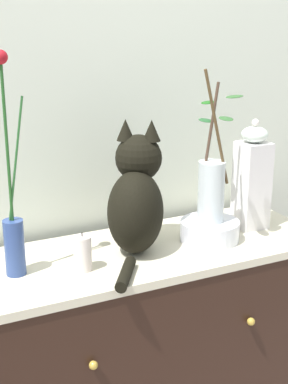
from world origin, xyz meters
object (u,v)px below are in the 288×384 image
object	(u,v)px
vase_slim_green	(13,226)
candle_pillar	(83,253)
sideboard	(144,377)
jar_lidded_porcelain	(252,179)
cat_sitting	(136,198)
vase_glass_clear	(211,186)
bowl_porcelain	(210,230)

from	to	relation	value
vase_slim_green	candle_pillar	bearing A→B (deg)	-19.51
sideboard	jar_lidded_porcelain	size ratio (longest dim) A/B	3.15
sideboard	cat_sitting	world-z (taller)	cat_sitting
cat_sitting	jar_lidded_porcelain	size ratio (longest dim) A/B	1.07
cat_sitting	candle_pillar	xyz separation A→B (m)	(-0.19, -0.06, -0.11)
sideboard	vase_glass_clear	xyz separation A→B (m)	(0.22, -0.02, 0.63)
vase_glass_clear	vase_slim_green	bearing A→B (deg)	177.38
sideboard	candle_pillar	bearing A→B (deg)	-165.08
cat_sitting	vase_slim_green	distance (m)	0.37
cat_sitting	candle_pillar	bearing A→B (deg)	-161.46
vase_glass_clear	jar_lidded_porcelain	world-z (taller)	vase_glass_clear
sideboard	vase_glass_clear	bearing A→B (deg)	-6.31
vase_slim_green	vase_glass_clear	distance (m)	0.60
jar_lidded_porcelain	candle_pillar	size ratio (longest dim) A/B	3.23
vase_slim_green	bowl_porcelain	distance (m)	0.61
vase_slim_green	sideboard	bearing A→B (deg)	-0.54
sideboard	jar_lidded_porcelain	distance (m)	0.73
jar_lidded_porcelain	sideboard	bearing A→B (deg)	-177.62
cat_sitting	bowl_porcelain	bearing A→B (deg)	-7.48
bowl_porcelain	jar_lidded_porcelain	xyz separation A→B (m)	(0.18, 0.04, 0.13)
vase_slim_green	bowl_porcelain	size ratio (longest dim) A/B	3.23
bowl_porcelain	jar_lidded_porcelain	bearing A→B (deg)	12.38
sideboard	vase_slim_green	xyz separation A→B (m)	(-0.39, 0.00, 0.59)
bowl_porcelain	vase_glass_clear	bearing A→B (deg)	-68.55
vase_glass_clear	jar_lidded_porcelain	size ratio (longest dim) A/B	1.29
vase_glass_clear	jar_lidded_porcelain	distance (m)	0.19
vase_glass_clear	candle_pillar	distance (m)	0.45
candle_pillar	vase_glass_clear	bearing A→B (deg)	4.42
vase_slim_green	bowl_porcelain	bearing A→B (deg)	-2.56
bowl_porcelain	vase_glass_clear	xyz separation A→B (m)	(0.00, -0.00, 0.14)
vase_glass_clear	jar_lidded_porcelain	bearing A→B (deg)	12.59
bowl_porcelain	candle_pillar	world-z (taller)	candle_pillar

